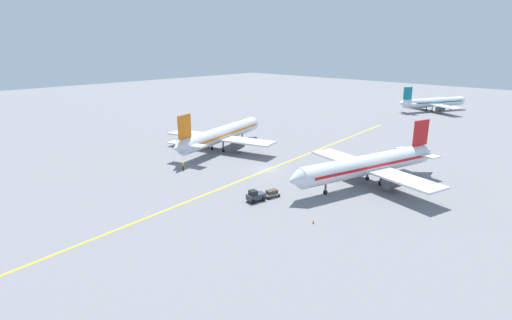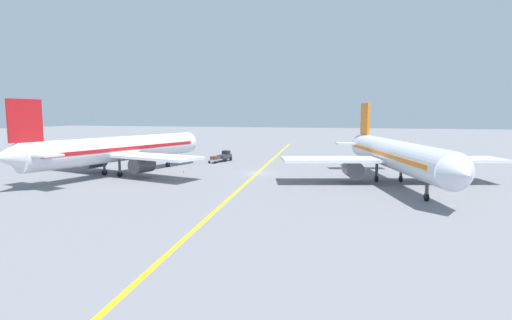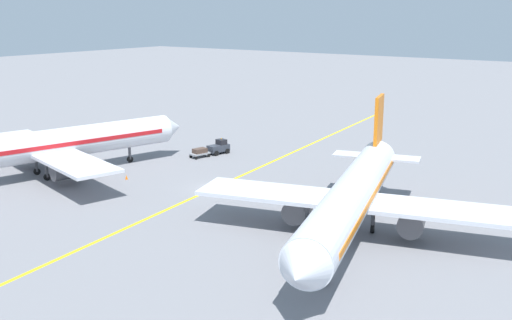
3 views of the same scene
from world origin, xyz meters
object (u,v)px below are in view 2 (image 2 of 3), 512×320
object	(u,v)px
baggage_tug_dark	(225,156)
ground_crew_worker	(344,161)
baggage_cart_trailing	(215,159)
traffic_cone_near_nose	(184,171)
traffic_cone_mid_apron	(169,158)
airplane_adjacent_stand	(120,150)
airplane_at_gate	(394,155)

from	to	relation	value
baggage_tug_dark	ground_crew_worker	bearing A→B (deg)	175.50
baggage_cart_trailing	ground_crew_worker	world-z (taller)	ground_crew_worker
traffic_cone_near_nose	traffic_cone_mid_apron	size ratio (longest dim) A/B	1.00
airplane_adjacent_stand	traffic_cone_mid_apron	world-z (taller)	airplane_adjacent_stand
traffic_cone_near_nose	traffic_cone_mid_apron	world-z (taller)	same
baggage_cart_trailing	ground_crew_worker	bearing A→B (deg)	-176.30
airplane_adjacent_stand	baggage_cart_trailing	bearing A→B (deg)	-116.38
baggage_cart_trailing	ground_crew_worker	xyz separation A→B (m)	(-22.85, -1.48, 0.15)
airplane_adjacent_stand	baggage_cart_trailing	distance (m)	19.10
baggage_tug_dark	ground_crew_worker	distance (m)	22.21
ground_crew_worker	traffic_cone_mid_apron	distance (m)	34.06
baggage_cart_trailing	ground_crew_worker	distance (m)	22.90
baggage_tug_dark	traffic_cone_near_nose	bearing A→B (deg)	87.45
airplane_at_gate	ground_crew_worker	world-z (taller)	airplane_at_gate
airplane_at_gate	airplane_adjacent_stand	size ratio (longest dim) A/B	1.00
baggage_tug_dark	baggage_cart_trailing	distance (m)	3.30
airplane_adjacent_stand	ground_crew_worker	size ratio (longest dim) A/B	20.85
baggage_tug_dark	ground_crew_worker	size ratio (longest dim) A/B	1.94
ground_crew_worker	traffic_cone_near_nose	world-z (taller)	ground_crew_worker
airplane_at_gate	baggage_tug_dark	xyz separation A→B (m)	(29.00, -17.99, -2.81)
airplane_at_gate	airplane_adjacent_stand	xyz separation A→B (m)	(38.10, 2.14, 0.00)
baggage_tug_dark	baggage_cart_trailing	size ratio (longest dim) A/B	1.15
airplane_adjacent_stand	ground_crew_worker	xyz separation A→B (m)	(-31.24, -18.38, -2.80)
airplane_at_gate	airplane_adjacent_stand	world-z (taller)	same
airplane_adjacent_stand	traffic_cone_mid_apron	bearing A→B (deg)	-82.32
airplane_adjacent_stand	traffic_cone_mid_apron	distance (m)	20.91
ground_crew_worker	airplane_adjacent_stand	bearing A→B (deg)	30.48
baggage_tug_dark	ground_crew_worker	world-z (taller)	baggage_tug_dark
airplane_at_gate	baggage_cart_trailing	size ratio (longest dim) A/B	12.32
airplane_adjacent_stand	traffic_cone_near_nose	distance (m)	9.76
baggage_tug_dark	traffic_cone_near_nose	xyz separation A→B (m)	(0.73, 16.45, -0.63)
airplane_adjacent_stand	traffic_cone_near_nose	size ratio (longest dim) A/B	63.69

